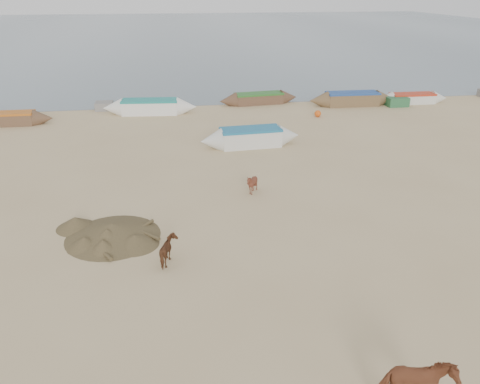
% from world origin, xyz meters
% --- Properties ---
extents(ground, '(140.00, 140.00, 0.00)m').
position_xyz_m(ground, '(0.00, 0.00, 0.00)').
color(ground, tan).
rests_on(ground, ground).
extents(sea, '(160.00, 160.00, 0.00)m').
position_xyz_m(sea, '(0.00, 82.00, 0.01)').
color(sea, slate).
rests_on(sea, ground).
extents(calf_front, '(0.98, 0.92, 0.89)m').
position_xyz_m(calf_front, '(0.83, 5.99, 0.44)').
color(calf_front, '#5A2A1C').
rests_on(calf_front, ground).
extents(calf_right, '(0.89, 0.99, 0.87)m').
position_xyz_m(calf_right, '(-2.72, 1.09, 0.44)').
color(calf_right, '#58321C').
rests_on(calf_right, ground).
extents(near_canoe, '(5.58, 1.65, 1.00)m').
position_xyz_m(near_canoe, '(1.92, 12.25, 0.50)').
color(near_canoe, silver).
rests_on(near_canoe, ground).
extents(debris_pile, '(4.31, 4.31, 0.51)m').
position_xyz_m(debris_pile, '(-4.66, 3.12, 0.26)').
color(debris_pile, brown).
rests_on(debris_pile, ground).
extents(waterline_canoes, '(58.71, 4.58, 0.98)m').
position_xyz_m(waterline_canoes, '(1.27, 20.26, 0.44)').
color(waterline_canoes, brown).
rests_on(waterline_canoes, ground).
extents(beach_clutter, '(44.53, 5.03, 0.64)m').
position_xyz_m(beach_clutter, '(3.69, 20.33, 0.30)').
color(beach_clutter, '#316E42').
rests_on(beach_clutter, ground).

